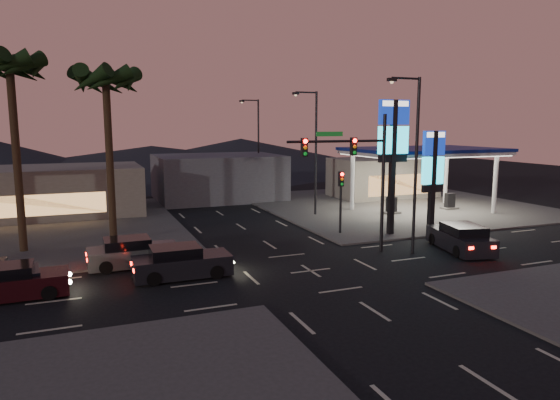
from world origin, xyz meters
name	(u,v)px	position (x,y,z in m)	size (l,w,h in m)	color
ground	(311,271)	(0.00, 0.00, 0.00)	(140.00, 140.00, 0.00)	black
corner_lot_ne	(394,205)	(16.00, 16.00, 0.06)	(24.00, 24.00, 0.12)	#47443F
corner_lot_nw	(1,232)	(-16.00, 16.00, 0.06)	(24.00, 24.00, 0.12)	#47443F
gas_station	(424,153)	(16.00, 12.00, 5.08)	(12.20, 8.20, 5.47)	silver
convenience_store	(383,178)	(18.00, 21.00, 2.00)	(10.00, 6.00, 4.00)	#726B5B
pylon_sign_tall	(393,140)	(8.50, 5.50, 6.39)	(2.20, 0.35, 9.00)	black
pylon_sign_short	(433,167)	(11.00, 4.50, 4.66)	(1.60, 0.35, 7.00)	black
traffic_signal_mast	(357,164)	(3.76, 1.99, 5.23)	(6.10, 0.39, 8.00)	black
pedestal_signal	(341,192)	(5.50, 6.98, 2.92)	(0.32, 0.39, 4.30)	black
streetlight_near	(413,155)	(6.79, 1.00, 5.72)	(2.14, 0.25, 10.00)	black
streetlight_mid	(314,146)	(6.79, 14.00, 5.72)	(2.14, 0.25, 10.00)	black
streetlight_far	(257,141)	(6.79, 28.00, 5.72)	(2.14, 0.25, 10.00)	black
palm_a	(106,90)	(-9.00, 9.50, 9.43)	(4.41, 4.41, 10.86)	black
palm_b	(10,78)	(-14.00, 9.50, 9.97)	(4.41, 4.41, 11.46)	black
building_far_west	(38,192)	(-14.00, 22.00, 2.00)	(16.00, 8.00, 4.00)	#726B5B
building_far_mid	(218,177)	(2.00, 26.00, 2.20)	(12.00, 9.00, 4.40)	#4C4C51
hill_right	(241,153)	(15.00, 60.00, 2.50)	(50.00, 50.00, 5.00)	black
hill_center	(152,158)	(0.00, 60.00, 2.00)	(60.00, 60.00, 4.00)	black
car_lane_a_front	(181,263)	(-6.35, 1.42, 0.73)	(4.84, 2.08, 1.57)	black
car_lane_a_mid	(12,283)	(-13.66, 1.09, 0.69)	(4.58, 2.00, 1.48)	black
car_lane_b_front	(132,253)	(-8.38, 4.25, 0.71)	(4.78, 2.11, 1.54)	#4E4F50
suv_station	(461,238)	(9.98, 0.43, 0.75)	(3.09, 5.18, 1.62)	black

